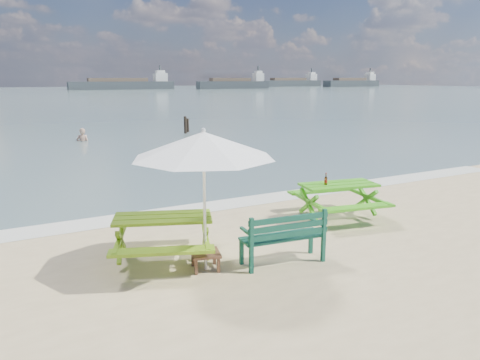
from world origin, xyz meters
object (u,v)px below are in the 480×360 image
picnic_table_left (164,239)px  picnic_table_right (338,202)px  side_table (205,260)px  beer_bottle (326,181)px  park_bench (283,247)px  swimmer (83,145)px  patio_umbrella (204,145)px

picnic_table_left → picnic_table_right: picnic_table_right is taller
side_table → beer_bottle: 3.86m
picnic_table_right → park_bench: size_ratio=1.43×
park_bench → swimmer: (0.01, 18.29, -0.50)m
beer_bottle → swimmer: (-2.25, 16.64, -1.12)m
side_table → picnic_table_right: bearing=17.3°
park_bench → patio_umbrella: (-1.31, 0.38, 1.84)m
picnic_table_left → beer_bottle: 4.11m
picnic_table_left → side_table: 0.90m
side_table → swimmer: size_ratio=0.33×
picnic_table_right → swimmer: (-2.59, 16.69, -0.61)m
side_table → patio_umbrella: bearing=0.0°
side_table → swimmer: (1.31, 17.91, -0.38)m
swimmer → picnic_table_left: bearing=-95.9°
picnic_table_left → swimmer: bearing=84.1°
picnic_table_left → patio_umbrella: 1.94m
side_table → beer_bottle: size_ratio=2.14×
patio_umbrella → swimmer: bearing=85.8°
patio_umbrella → park_bench: bearing=-16.1°
swimmer → side_table: bearing=-94.2°
park_bench → side_table: (-1.31, 0.38, -0.12)m
side_table → park_bench: bearing=-16.1°
picnic_table_right → patio_umbrella: patio_umbrella is taller
beer_bottle → swimmer: 16.83m
picnic_table_left → patio_umbrella: patio_umbrella is taller
patio_umbrella → swimmer: (1.31, 17.91, -2.34)m
beer_bottle → swimmer: beer_bottle is taller
park_bench → swimmer: size_ratio=0.87×
side_table → beer_bottle: beer_bottle is taller
picnic_table_left → park_bench: 2.10m
picnic_table_right → beer_bottle: beer_bottle is taller
beer_bottle → swimmer: size_ratio=0.15×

